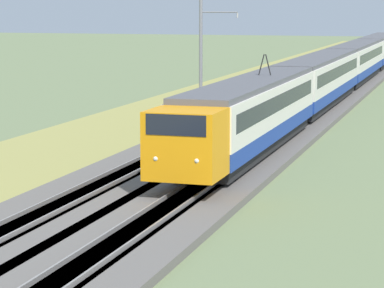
% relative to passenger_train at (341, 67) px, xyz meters
% --- Properties ---
extents(ballast_main, '(240.00, 4.40, 0.30)m').
position_rel_passenger_train_xyz_m(ballast_main, '(-13.71, 3.87, -2.13)').
color(ballast_main, '#605B56').
rests_on(ballast_main, ground).
extents(ballast_adjacent, '(240.00, 4.40, 0.30)m').
position_rel_passenger_train_xyz_m(ballast_adjacent, '(-13.71, 0.00, -2.13)').
color(ballast_adjacent, '#605B56').
rests_on(ballast_adjacent, ground).
extents(track_main, '(240.00, 1.57, 0.45)m').
position_rel_passenger_train_xyz_m(track_main, '(-13.71, 3.87, -2.12)').
color(track_main, '#4C4238').
rests_on(track_main, ground).
extents(track_adjacent, '(240.00, 1.57, 0.45)m').
position_rel_passenger_train_xyz_m(track_adjacent, '(-13.71, 0.00, -2.12)').
color(track_adjacent, '#4C4238').
rests_on(track_adjacent, ground).
extents(grass_verge, '(240.00, 9.27, 0.12)m').
position_rel_passenger_train_xyz_m(grass_verge, '(-13.71, 9.23, -2.22)').
color(grass_verge, '#99934C').
rests_on(grass_verge, ground).
extents(passenger_train, '(87.58, 2.86, 4.89)m').
position_rel_passenger_train_xyz_m(passenger_train, '(0.00, 0.00, 0.00)').
color(passenger_train, orange).
rests_on(passenger_train, ground).
extents(catenary_mast_mid, '(0.22, 2.56, 7.80)m').
position_rel_passenger_train_xyz_m(catenary_mast_mid, '(-18.75, 6.44, 1.76)').
color(catenary_mast_mid, slate).
rests_on(catenary_mast_mid, ground).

